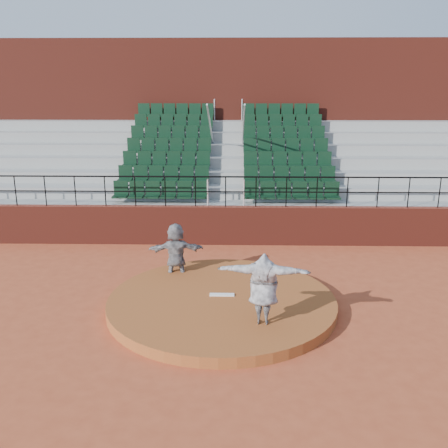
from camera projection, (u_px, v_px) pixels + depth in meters
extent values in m
plane|color=#AA4626|center=(222.00, 307.00, 12.11)|extent=(90.00, 90.00, 0.00)
cylinder|color=#964C21|center=(222.00, 303.00, 12.08)|extent=(5.50, 5.50, 0.25)
cube|color=white|center=(222.00, 295.00, 12.19)|extent=(0.60, 0.15, 0.03)
cube|color=maroon|center=(226.00, 225.00, 16.75)|extent=(24.00, 0.30, 1.30)
cylinder|color=black|center=(226.00, 177.00, 16.30)|extent=(24.00, 0.05, 0.05)
cylinder|color=black|center=(226.00, 192.00, 16.44)|extent=(24.00, 0.04, 0.04)
cylinder|color=black|center=(16.00, 191.00, 16.58)|extent=(0.04, 0.04, 1.00)
cylinder|color=black|center=(45.00, 191.00, 16.56)|extent=(0.04, 0.04, 1.00)
cylinder|color=black|center=(75.00, 191.00, 16.54)|extent=(0.04, 0.04, 1.00)
cylinder|color=black|center=(105.00, 191.00, 16.52)|extent=(0.04, 0.04, 1.00)
cylinder|color=black|center=(135.00, 191.00, 16.50)|extent=(0.04, 0.04, 1.00)
cylinder|color=black|center=(165.00, 192.00, 16.48)|extent=(0.04, 0.04, 1.00)
cylinder|color=black|center=(195.00, 192.00, 16.46)|extent=(0.04, 0.04, 1.00)
cylinder|color=black|center=(226.00, 192.00, 16.44)|extent=(0.04, 0.04, 1.00)
cylinder|color=black|center=(256.00, 192.00, 16.42)|extent=(0.04, 0.04, 1.00)
cylinder|color=black|center=(286.00, 192.00, 16.39)|extent=(0.04, 0.04, 1.00)
cylinder|color=black|center=(317.00, 192.00, 16.37)|extent=(0.04, 0.04, 1.00)
cylinder|color=black|center=(347.00, 192.00, 16.35)|extent=(0.04, 0.04, 1.00)
cylinder|color=black|center=(378.00, 192.00, 16.33)|extent=(0.04, 0.04, 1.00)
cylinder|color=black|center=(409.00, 193.00, 16.31)|extent=(0.04, 0.04, 1.00)
cylinder|color=black|center=(439.00, 193.00, 16.29)|extent=(0.04, 0.04, 1.00)
cube|color=gray|center=(226.00, 221.00, 17.30)|extent=(24.00, 0.85, 1.30)
cube|color=black|center=(160.00, 192.00, 17.08)|extent=(3.30, 0.48, 0.72)
cube|color=black|center=(292.00, 193.00, 16.99)|extent=(3.30, 0.48, 0.72)
cube|color=gray|center=(226.00, 209.00, 18.06)|extent=(24.00, 0.85, 1.70)
cube|color=black|center=(163.00, 176.00, 17.79)|extent=(3.30, 0.48, 0.72)
cube|color=black|center=(290.00, 176.00, 17.70)|extent=(3.30, 0.48, 0.72)
cube|color=gray|center=(227.00, 199.00, 18.83)|extent=(24.00, 0.85, 2.10)
cube|color=black|center=(166.00, 161.00, 18.50)|extent=(3.30, 0.48, 0.72)
cube|color=black|center=(288.00, 162.00, 18.41)|extent=(3.30, 0.48, 0.72)
cube|color=gray|center=(227.00, 189.00, 19.59)|extent=(24.00, 0.85, 2.50)
cube|color=black|center=(169.00, 148.00, 19.21)|extent=(3.30, 0.48, 0.72)
cube|color=black|center=(286.00, 148.00, 19.12)|extent=(3.30, 0.48, 0.72)
cube|color=gray|center=(227.00, 180.00, 20.36)|extent=(24.00, 0.85, 2.90)
cube|color=black|center=(171.00, 135.00, 19.92)|extent=(3.30, 0.48, 0.72)
cube|color=black|center=(284.00, 135.00, 19.83)|extent=(3.30, 0.48, 0.72)
cube|color=gray|center=(228.00, 171.00, 21.12)|extent=(24.00, 0.85, 3.30)
cube|color=black|center=(174.00, 123.00, 20.63)|extent=(3.30, 0.48, 0.72)
cube|color=black|center=(282.00, 123.00, 20.54)|extent=(3.30, 0.48, 0.72)
cube|color=gray|center=(228.00, 164.00, 21.88)|extent=(24.00, 0.85, 3.70)
cube|color=black|center=(176.00, 112.00, 21.34)|extent=(3.30, 0.48, 0.72)
cube|color=black|center=(281.00, 112.00, 21.25)|extent=(3.30, 0.48, 0.72)
cylinder|color=silver|center=(211.00, 134.00, 19.02)|extent=(0.06, 5.97, 2.46)
cylinder|color=silver|center=(243.00, 134.00, 19.00)|extent=(0.06, 5.97, 2.46)
cube|color=maroon|center=(229.00, 121.00, 23.27)|extent=(24.00, 3.00, 7.10)
imported|color=black|center=(263.00, 288.00, 10.59)|extent=(2.00, 0.76, 1.59)
imported|color=black|center=(176.00, 252.00, 13.58)|extent=(1.55, 0.64, 1.63)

